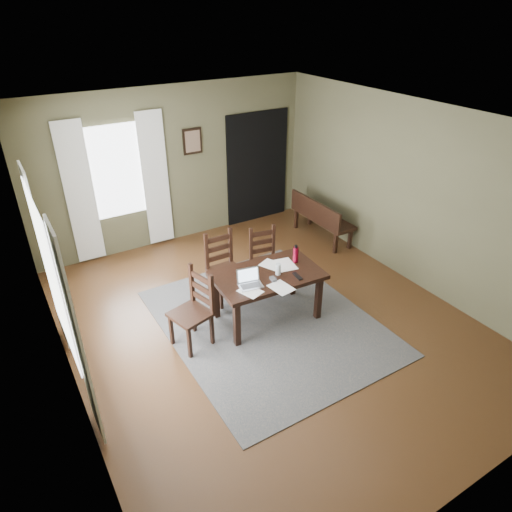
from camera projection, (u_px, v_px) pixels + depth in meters
ground at (267, 322)px, 6.26m from camera, size 5.00×6.00×0.01m
room_shell at (269, 200)px, 5.37m from camera, size 5.02×6.02×2.71m
rug at (267, 322)px, 6.26m from camera, size 2.60×3.20×0.01m
dining_table at (267, 279)px, 6.05m from camera, size 1.47×0.94×0.71m
chair_end at (194, 310)px, 5.66m from camera, size 0.55×0.55×1.02m
chair_back_left at (224, 268)px, 6.53m from camera, size 0.45×0.45×1.03m
chair_back_right at (266, 260)px, 6.79m from camera, size 0.49×0.49×0.96m
bench at (320, 216)px, 8.21m from camera, size 0.44×1.36×0.77m
laptop at (249, 281)px, 5.75m from camera, size 0.34×0.29×0.20m
computer_mouse at (273, 279)px, 5.85m from camera, size 0.07×0.11×0.03m
tv_remote at (297, 276)px, 5.92m from camera, size 0.07×0.19×0.02m
drinking_glass at (278, 269)px, 5.94m from camera, size 0.09×0.09×0.16m
water_bottle at (296, 254)px, 6.21m from camera, size 0.08×0.08×0.25m
paper_a at (250, 291)px, 5.63m from camera, size 0.30×0.34×0.00m
paper_c at (272, 265)px, 6.19m from camera, size 0.33×0.36×0.00m
paper_d at (285, 265)px, 6.19m from camera, size 0.31×0.38×0.00m
paper_e at (281, 288)px, 5.71m from camera, size 0.27×0.33×0.00m
window_left at (51, 276)px, 4.58m from camera, size 0.01×1.30×1.70m
window_back at (116, 172)px, 7.30m from camera, size 1.00×0.01×1.50m
curtain_left_near at (78, 340)px, 4.11m from camera, size 0.03×0.48×2.30m
curtain_left_far at (46, 261)px, 5.33m from camera, size 0.03×0.48×2.30m
curtain_back_left at (80, 195)px, 7.12m from camera, size 0.44×0.03×2.30m
curtain_back_right at (156, 180)px, 7.68m from camera, size 0.44×0.03×2.30m
framed_picture at (192, 141)px, 7.76m from camera, size 0.34×0.03×0.44m
doorway_back at (257, 168)px, 8.69m from camera, size 1.30×0.03×2.10m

